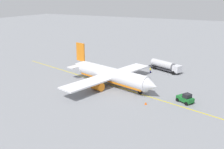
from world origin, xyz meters
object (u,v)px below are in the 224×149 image
airplane (111,75)px  pushback_tug (186,98)px  refueling_worker (150,70)px  fuel_tanker (165,66)px  safety_cone_nose (146,103)px

airplane → pushback_tug: airplane is taller
airplane → refueling_worker: airplane is taller
fuel_tanker → refueling_worker: (-3.28, -4.17, -0.91)m
pushback_tug → airplane: bearing=172.9°
fuel_tanker → pushback_tug: size_ratio=2.78×
fuel_tanker → safety_cone_nose: (4.00, -27.21, -1.43)m
refueling_worker → airplane: bearing=-109.5°
pushback_tug → refueling_worker: pushback_tug is taller
airplane → safety_cone_nose: (12.74, -7.60, -2.40)m
refueling_worker → safety_cone_nose: 24.17m
airplane → safety_cone_nose: size_ratio=48.24×
safety_cone_nose → pushback_tug: bearing=34.7°
pushback_tug → safety_cone_nose: size_ratio=6.67×
airplane → fuel_tanker: airplane is taller
fuel_tanker → safety_cone_nose: size_ratio=18.51×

